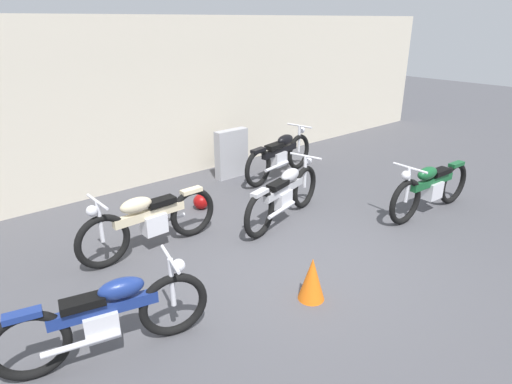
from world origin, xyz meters
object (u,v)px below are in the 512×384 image
at_px(motorcycle_silver, 284,194).
at_px(motorcycle_green, 430,187).
at_px(helmet, 201,201).
at_px(motorcycle_black, 280,155).
at_px(traffic_cone, 312,279).
at_px(motorcycle_blue, 107,317).
at_px(stone_marker, 232,154).
at_px(motorcycle_cream, 149,221).

bearing_deg(motorcycle_silver, motorcycle_green, -48.38).
distance_m(motorcycle_silver, motorcycle_green, 2.52).
xyz_separation_m(helmet, motorcycle_black, (2.21, 0.32, 0.34)).
relative_size(traffic_cone, motorcycle_blue, 0.27).
relative_size(stone_marker, helmet, 3.67).
height_order(motorcycle_silver, motorcycle_black, motorcycle_black).
xyz_separation_m(helmet, traffic_cone, (-0.47, -3.08, 0.14)).
distance_m(helmet, motorcycle_silver, 1.54).
relative_size(helmet, traffic_cone, 0.50).
bearing_deg(motorcycle_blue, motorcycle_black, 42.74).
bearing_deg(motorcycle_silver, helmet, 106.63).
distance_m(helmet, motorcycle_cream, 1.61).
relative_size(motorcycle_green, motorcycle_black, 1.00).
height_order(motorcycle_green, motorcycle_blue, motorcycle_green).
height_order(helmet, motorcycle_silver, motorcycle_silver).
relative_size(motorcycle_cream, motorcycle_blue, 1.07).
bearing_deg(traffic_cone, motorcycle_black, 51.79).
distance_m(motorcycle_green, motorcycle_blue, 5.57).
relative_size(motorcycle_cream, motorcycle_silver, 1.04).
xyz_separation_m(helmet, motorcycle_green, (2.89, -2.68, 0.33)).
relative_size(traffic_cone, motorcycle_cream, 0.25).
distance_m(motorcycle_cream, motorcycle_black, 3.74).
bearing_deg(motorcycle_green, motorcycle_blue, 0.67).
xyz_separation_m(motorcycle_cream, motorcycle_green, (4.26, -1.90, 0.00)).
distance_m(motorcycle_green, motorcycle_black, 3.08).
distance_m(stone_marker, motorcycle_green, 3.95).
xyz_separation_m(helmet, motorcycle_silver, (0.79, -1.29, 0.33)).
height_order(helmet, motorcycle_cream, motorcycle_cream).
xyz_separation_m(motorcycle_silver, motorcycle_green, (2.10, -1.39, 0.01)).
bearing_deg(stone_marker, motorcycle_green, -68.53).
bearing_deg(motorcycle_black, helmet, 177.32).
bearing_deg(motorcycle_blue, traffic_cone, -3.23).
bearing_deg(traffic_cone, motorcycle_blue, 163.44).
bearing_deg(motorcycle_black, motorcycle_silver, -142.40).
relative_size(traffic_cone, motorcycle_green, 0.25).
height_order(traffic_cone, motorcycle_silver, motorcycle_silver).
bearing_deg(motorcycle_black, motorcycle_cream, -173.98).
xyz_separation_m(motorcycle_green, motorcycle_blue, (-5.56, 0.25, -0.02)).
bearing_deg(motorcycle_blue, motorcycle_silver, 31.55).
bearing_deg(motorcycle_cream, motorcycle_silver, 165.47).
bearing_deg(motorcycle_green, motorcycle_black, -73.98).
relative_size(traffic_cone, motorcycle_black, 0.25).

